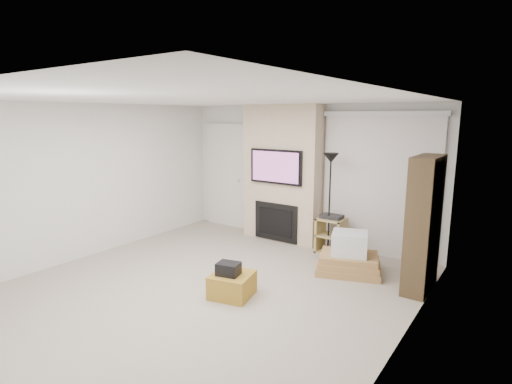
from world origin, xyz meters
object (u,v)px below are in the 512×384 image
Objects in this scene: box_stack at (349,257)px; av_stand at (331,233)px; ottoman at (232,285)px; floor_lamp at (330,175)px; bookshelf at (423,224)px.

av_stand is at bearing 131.92° from box_stack.
floor_lamp is (0.32, 2.21, 1.19)m from ottoman.
floor_lamp is at bearing 159.88° from bookshelf.
floor_lamp reaches higher than box_stack.
ottoman is 2.32m from av_stand.
ottoman is at bearing -119.55° from box_stack.
floor_lamp is at bearing 81.85° from ottoman.
ottoman is 0.46× the size of box_stack.
bookshelf is at bearing -20.12° from floor_lamp.
bookshelf is (1.93, 1.62, 0.75)m from ottoman.
ottoman is 0.28× the size of bookshelf.
av_stand is 0.37× the size of bookshelf.
av_stand is 0.89m from box_stack.
box_stack is at bearing 179.52° from bookshelf.
floor_lamp is 2.58× the size of av_stand.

